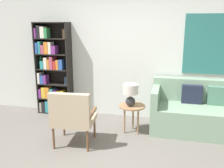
{
  "coord_description": "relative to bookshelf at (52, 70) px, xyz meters",
  "views": [
    {
      "loc": [
        0.93,
        -2.89,
        1.94
      ],
      "look_at": [
        -0.02,
        1.12,
        0.9
      ],
      "focal_mm": 40.0,
      "sensor_mm": 36.0,
      "label": 1
    }
  ],
  "objects": [
    {
      "name": "ground_plane",
      "position": [
        1.5,
        -1.84,
        -0.93
      ],
      "size": [
        14.0,
        14.0,
        0.0
      ],
      "primitive_type": "plane",
      "color": "#66605B"
    },
    {
      "name": "wall_back",
      "position": [
        1.53,
        0.19,
        0.42
      ],
      "size": [
        6.4,
        0.08,
        2.7
      ],
      "color": "silver",
      "rests_on": "ground_plane"
    },
    {
      "name": "bookshelf",
      "position": [
        0.0,
        0.0,
        0.0
      ],
      "size": [
        0.72,
        0.3,
        1.92
      ],
      "color": "black",
      "rests_on": "ground_plane"
    },
    {
      "name": "armchair",
      "position": [
        0.99,
        -1.34,
        -0.41
      ],
      "size": [
        0.67,
        0.61,
        0.91
      ],
      "color": "brown",
      "rests_on": "ground_plane"
    },
    {
      "name": "couch",
      "position": [
        3.07,
        -0.26,
        -0.59
      ],
      "size": [
        1.86,
        0.85,
        0.91
      ],
      "color": "gray",
      "rests_on": "ground_plane"
    },
    {
      "name": "side_table",
      "position": [
        1.82,
        -0.62,
        -0.49
      ],
      "size": [
        0.46,
        0.46,
        0.51
      ],
      "color": "#99704C",
      "rests_on": "ground_plane"
    },
    {
      "name": "table_lamp",
      "position": [
        1.79,
        -0.65,
        -0.18
      ],
      "size": [
        0.27,
        0.27,
        0.39
      ],
      "color": "#2D2D33",
      "rests_on": "side_table"
    }
  ]
}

